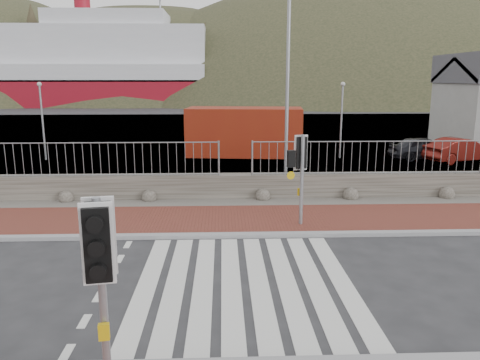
{
  "coord_description": "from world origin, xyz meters",
  "views": [
    {
      "loc": [
        -0.46,
        -9.35,
        4.34
      ],
      "look_at": [
        0.01,
        3.0,
        1.63
      ],
      "focal_mm": 35.0,
      "sensor_mm": 36.0,
      "label": 1
    }
  ],
  "objects_px": {
    "car_a": "(424,148)",
    "car_b": "(460,150)",
    "streetlight": "(291,82)",
    "traffic_signal_near": "(100,258)",
    "traffic_signal_far": "(301,160)",
    "shipping_container": "(244,132)",
    "ferry": "(70,71)"
  },
  "relations": [
    {
      "from": "ferry",
      "to": "shipping_container",
      "type": "bearing_deg",
      "value": -63.36
    },
    {
      "from": "traffic_signal_far",
      "to": "car_b",
      "type": "distance_m",
      "value": 14.75
    },
    {
      "from": "traffic_signal_near",
      "to": "traffic_signal_far",
      "type": "relative_size",
      "value": 1.04
    },
    {
      "from": "traffic_signal_near",
      "to": "shipping_container",
      "type": "relative_size",
      "value": 0.45
    },
    {
      "from": "traffic_signal_near",
      "to": "traffic_signal_far",
      "type": "bearing_deg",
      "value": 53.77
    },
    {
      "from": "shipping_container",
      "to": "car_b",
      "type": "height_order",
      "value": "shipping_container"
    },
    {
      "from": "ferry",
      "to": "car_a",
      "type": "xyz_separation_m",
      "value": [
        35.05,
        -52.68,
        -4.74
      ]
    },
    {
      "from": "shipping_container",
      "to": "traffic_signal_near",
      "type": "bearing_deg",
      "value": -91.81
    },
    {
      "from": "car_a",
      "to": "car_b",
      "type": "bearing_deg",
      "value": -116.56
    },
    {
      "from": "traffic_signal_near",
      "to": "shipping_container",
      "type": "xyz_separation_m",
      "value": [
        2.85,
        20.77,
        -0.72
      ]
    },
    {
      "from": "traffic_signal_near",
      "to": "streetlight",
      "type": "distance_m",
      "value": 12.58
    },
    {
      "from": "streetlight",
      "to": "car_a",
      "type": "height_order",
      "value": "streetlight"
    },
    {
      "from": "ferry",
      "to": "car_b",
      "type": "xyz_separation_m",
      "value": [
        36.66,
        -53.42,
        -4.73
      ]
    },
    {
      "from": "traffic_signal_far",
      "to": "shipping_container",
      "type": "distance_m",
      "value": 13.33
    },
    {
      "from": "streetlight",
      "to": "car_a",
      "type": "relative_size",
      "value": 2.05
    },
    {
      "from": "streetlight",
      "to": "shipping_container",
      "type": "bearing_deg",
      "value": 99.54
    },
    {
      "from": "shipping_container",
      "to": "ferry",
      "type": "bearing_deg",
      "value": 122.64
    },
    {
      "from": "traffic_signal_far",
      "to": "car_b",
      "type": "xyz_separation_m",
      "value": [
        10.2,
        10.58,
        -1.36
      ]
    },
    {
      "from": "traffic_signal_far",
      "to": "streetlight",
      "type": "bearing_deg",
      "value": -105.36
    },
    {
      "from": "car_a",
      "to": "car_b",
      "type": "height_order",
      "value": "car_b"
    },
    {
      "from": "ferry",
      "to": "shipping_container",
      "type": "relative_size",
      "value": 7.77
    },
    {
      "from": "traffic_signal_far",
      "to": "shipping_container",
      "type": "height_order",
      "value": "traffic_signal_far"
    },
    {
      "from": "streetlight",
      "to": "car_b",
      "type": "relative_size",
      "value": 1.94
    },
    {
      "from": "streetlight",
      "to": "ferry",
      "type": "bearing_deg",
      "value": 115.59
    },
    {
      "from": "traffic_signal_far",
      "to": "car_a",
      "type": "xyz_separation_m",
      "value": [
        8.58,
        11.32,
        -1.38
      ]
    },
    {
      "from": "ferry",
      "to": "car_a",
      "type": "height_order",
      "value": "ferry"
    },
    {
      "from": "traffic_signal_far",
      "to": "car_b",
      "type": "height_order",
      "value": "traffic_signal_far"
    },
    {
      "from": "shipping_container",
      "to": "car_b",
      "type": "distance_m",
      "value": 11.56
    },
    {
      "from": "traffic_signal_far",
      "to": "car_a",
      "type": "relative_size",
      "value": 0.75
    },
    {
      "from": "streetlight",
      "to": "traffic_signal_near",
      "type": "bearing_deg",
      "value": -107.94
    },
    {
      "from": "streetlight",
      "to": "car_b",
      "type": "distance_m",
      "value": 12.34
    },
    {
      "from": "traffic_signal_near",
      "to": "traffic_signal_far",
      "type": "xyz_separation_m",
      "value": [
        3.87,
        7.5,
        -0.07
      ]
    }
  ]
}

